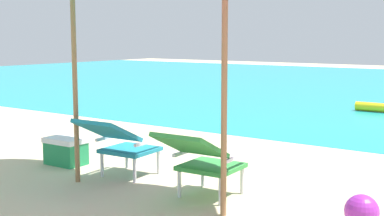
{
  "coord_description": "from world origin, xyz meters",
  "views": [
    {
      "loc": [
        3.15,
        -3.77,
        1.49
      ],
      "look_at": [
        0.0,
        0.69,
        0.75
      ],
      "focal_mm": 49.22,
      "sensor_mm": 36.0,
      "label": 1
    }
  ],
  "objects": [
    {
      "name": "cooler_box",
      "position": [
        -1.55,
        0.31,
        0.16
      ],
      "size": [
        0.48,
        0.33,
        0.32
      ],
      "color": "#1E844C",
      "rests_on": "ground_plane"
    },
    {
      "name": "beach_ball",
      "position": [
        1.94,
        0.24,
        0.14
      ],
      "size": [
        0.27,
        0.27,
        0.27
      ],
      "primitive_type": "sphere",
      "color": "purple",
      "rests_on": "ground_plane"
    },
    {
      "name": "ground_plane",
      "position": [
        0.0,
        4.0,
        0.0
      ],
      "size": [
        40.0,
        40.0,
        0.0
      ],
      "primitive_type": "plane",
      "color": "#CCB78E"
    },
    {
      "name": "lounge_chair_right",
      "position": [
        0.52,
        0.1,
        0.4
      ],
      "size": [
        0.58,
        0.9,
        0.68
      ],
      "color": "#338E3D",
      "rests_on": "ground_plane"
    },
    {
      "name": "lounge_chair_left",
      "position": [
        -0.59,
        0.21,
        0.4
      ],
      "size": [
        0.58,
        0.9,
        0.68
      ],
      "color": "teal",
      "rests_on": "ground_plane"
    }
  ]
}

